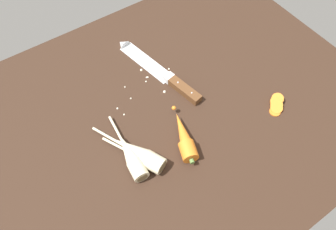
{
  "coord_description": "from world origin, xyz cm",
  "views": [
    {
      "loc": [
        -27.4,
        -42.16,
        76.38
      ],
      "look_at": [
        0.0,
        -2.0,
        1.5
      ],
      "focal_mm": 34.88,
      "sensor_mm": 36.0,
      "label": 1
    }
  ],
  "objects_px": {
    "carrot_slice_stack": "(276,105)",
    "parsnip_mid_right": "(131,156)",
    "chefs_knife": "(156,68)",
    "whole_carrot": "(184,138)",
    "parsnip_front": "(139,153)",
    "parsnip_mid_left": "(142,157)"
  },
  "relations": [
    {
      "from": "parsnip_mid_left",
      "to": "carrot_slice_stack",
      "type": "relative_size",
      "value": 2.7
    },
    {
      "from": "carrot_slice_stack",
      "to": "parsnip_mid_right",
      "type": "bearing_deg",
      "value": 168.09
    },
    {
      "from": "whole_carrot",
      "to": "parsnip_mid_right",
      "type": "relative_size",
      "value": 0.82
    },
    {
      "from": "carrot_slice_stack",
      "to": "parsnip_mid_left",
      "type": "bearing_deg",
      "value": 170.06
    },
    {
      "from": "carrot_slice_stack",
      "to": "parsnip_front",
      "type": "bearing_deg",
      "value": 168.02
    },
    {
      "from": "parsnip_mid_right",
      "to": "carrot_slice_stack",
      "type": "height_order",
      "value": "parsnip_mid_right"
    },
    {
      "from": "chefs_knife",
      "to": "parsnip_front",
      "type": "distance_m",
      "value": 0.29
    },
    {
      "from": "parsnip_mid_left",
      "to": "parsnip_mid_right",
      "type": "height_order",
      "value": "same"
    },
    {
      "from": "parsnip_front",
      "to": "parsnip_mid_right",
      "type": "distance_m",
      "value": 0.02
    },
    {
      "from": "chefs_knife",
      "to": "whole_carrot",
      "type": "relative_size",
      "value": 2.04
    },
    {
      "from": "parsnip_front",
      "to": "carrot_slice_stack",
      "type": "xyz_separation_m",
      "value": [
        0.4,
        -0.09,
        -0.01
      ]
    },
    {
      "from": "whole_carrot",
      "to": "parsnip_front",
      "type": "bearing_deg",
      "value": 166.24
    },
    {
      "from": "whole_carrot",
      "to": "carrot_slice_stack",
      "type": "distance_m",
      "value": 0.29
    },
    {
      "from": "chefs_knife",
      "to": "parsnip_mid_right",
      "type": "xyz_separation_m",
      "value": [
        -0.22,
        -0.22,
        0.01
      ]
    },
    {
      "from": "parsnip_mid_left",
      "to": "parsnip_mid_right",
      "type": "relative_size",
      "value": 0.82
    },
    {
      "from": "parsnip_front",
      "to": "carrot_slice_stack",
      "type": "bearing_deg",
      "value": -11.98
    },
    {
      "from": "parsnip_mid_left",
      "to": "parsnip_mid_right",
      "type": "bearing_deg",
      "value": 138.52
    },
    {
      "from": "chefs_knife",
      "to": "carrot_slice_stack",
      "type": "distance_m",
      "value": 0.37
    },
    {
      "from": "whole_carrot",
      "to": "parsnip_front",
      "type": "height_order",
      "value": "whole_carrot"
    },
    {
      "from": "chefs_knife",
      "to": "parsnip_mid_left",
      "type": "height_order",
      "value": "parsnip_mid_left"
    },
    {
      "from": "chefs_knife",
      "to": "parsnip_mid_right",
      "type": "height_order",
      "value": "parsnip_mid_right"
    },
    {
      "from": "parsnip_front",
      "to": "parsnip_mid_right",
      "type": "bearing_deg",
      "value": 169.41
    }
  ]
}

